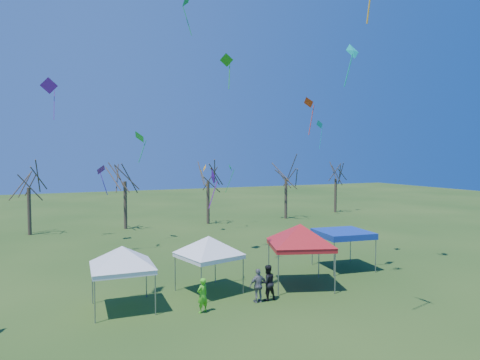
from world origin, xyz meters
The scene contains 24 objects.
ground centered at (0.00, 0.00, 0.00)m, with size 140.00×140.00×0.00m, color #224416.
tree_1 centered at (-10.77, 24.65, 5.79)m, with size 3.42×3.42×7.54m.
tree_2 centered at (-2.37, 24.38, 6.29)m, with size 3.71×3.71×8.18m.
tree_3 centered at (6.03, 24.04, 6.08)m, with size 3.59×3.59×7.91m.
tree_4 centered at (15.36, 24.00, 6.06)m, with size 3.58×3.58×7.89m.
tree_5 centered at (23.72, 26.07, 5.73)m, with size 3.39×3.39×7.46m.
tent_white_west centered at (-6.02, 2.17, 2.77)m, with size 3.89×3.89×3.43m.
tent_white_mid centered at (-1.52, 2.89, 2.76)m, with size 3.77×3.77×3.42m.
tent_red centered at (3.40, 1.85, 3.20)m, with size 4.27×4.27×3.96m.
tent_blue centered at (7.82, 3.87, 2.20)m, with size 3.39×3.39×2.40m.
person_grey centered at (0.15, 0.44, 0.83)m, with size 0.97×0.40×1.65m, color slate.
person_green centered at (-2.77, 0.28, 0.79)m, with size 0.58×0.38×1.58m, color #4BD121.
person_dark centered at (0.70, 0.55, 0.88)m, with size 0.86×0.67×1.76m, color black.
kite_18 centered at (1.07, 6.70, 12.94)m, with size 0.93×0.79×2.21m.
kite_24 centered at (-0.64, 9.46, 17.21)m, with size 1.05×1.21×2.68m.
kite_22 centered at (7.01, 20.30, 5.89)m, with size 0.99×1.05×2.82m.
kite_27 centered at (6.85, 1.99, 13.03)m, with size 1.05×0.68×2.47m.
kite_12 centered at (19.53, 23.55, 10.68)m, with size 0.69×1.13×3.34m.
kite_11 centered at (-2.14, 17.74, 8.68)m, with size 1.23×1.46×2.66m.
kite_17 centered at (9.16, 9.95, 11.13)m, with size 0.83×1.08×2.93m.
kite_19 centered at (4.04, 19.50, 5.94)m, with size 0.56×0.82×2.12m.
kite_1 centered at (-0.93, 3.69, 5.97)m, with size 0.68×0.91×2.16m.
kite_2 centered at (-8.89, 20.68, 12.82)m, with size 1.47×0.83×3.48m.
kite_13 centered at (-5.18, 18.73, 5.96)m, with size 1.19×1.20×2.55m.
Camera 1 is at (-8.98, -17.86, 7.15)m, focal length 32.00 mm.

